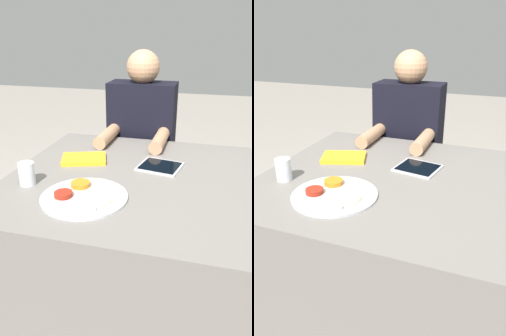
{
  "view_description": "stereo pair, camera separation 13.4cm",
  "coord_description": "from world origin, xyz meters",
  "views": [
    {
      "loc": [
        0.3,
        -1.25,
        1.28
      ],
      "look_at": [
        -0.01,
        -0.06,
        0.76
      ],
      "focal_mm": 35.0,
      "sensor_mm": 36.0,
      "label": 1
    },
    {
      "loc": [
        0.43,
        -1.21,
        1.28
      ],
      "look_at": [
        -0.01,
        -0.06,
        0.76
      ],
      "focal_mm": 35.0,
      "sensor_mm": 36.0,
      "label": 2
    }
  ],
  "objects": [
    {
      "name": "ground_plane",
      "position": [
        0.0,
        0.0,
        0.0
      ],
      "size": [
        12.0,
        12.0,
        0.0
      ],
      "primitive_type": "plane",
      "color": "gray"
    },
    {
      "name": "tablet_device",
      "position": [
        0.1,
        0.12,
        0.71
      ],
      "size": [
        0.21,
        0.2,
        0.01
      ],
      "color": "#B7B7BC",
      "rests_on": "dining_table"
    },
    {
      "name": "thali_tray",
      "position": [
        -0.13,
        -0.24,
        0.71
      ],
      "size": [
        0.33,
        0.33,
        0.03
      ],
      "color": "#B7BABF",
      "rests_on": "dining_table"
    },
    {
      "name": "drinking_glass",
      "position": [
        -0.39,
        -0.19,
        0.75
      ],
      "size": [
        0.06,
        0.06,
        0.09
      ],
      "color": "silver",
      "rests_on": "dining_table"
    },
    {
      "name": "red_notebook",
      "position": [
        -0.27,
        0.11,
        0.71
      ],
      "size": [
        0.24,
        0.2,
        0.02
      ],
      "color": "silver",
      "rests_on": "dining_table"
    },
    {
      "name": "person_diner",
      "position": [
        -0.1,
        0.64,
        0.56
      ],
      "size": [
        0.39,
        0.49,
        1.18
      ],
      "color": "black",
      "rests_on": "ground_plane"
    },
    {
      "name": "dining_table",
      "position": [
        0.0,
        0.0,
        0.35
      ],
      "size": [
        1.05,
        1.03,
        0.7
      ],
      "color": "slate",
      "rests_on": "ground_plane"
    }
  ]
}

